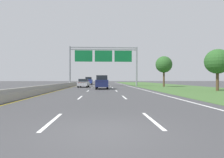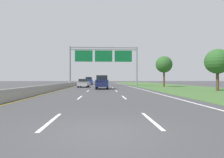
{
  "view_description": "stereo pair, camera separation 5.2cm",
  "coord_description": "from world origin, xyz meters",
  "views": [
    {
      "loc": [
        -0.03,
        -5.59,
        1.54
      ],
      "look_at": [
        1.45,
        22.64,
        1.55
      ],
      "focal_mm": 30.74,
      "sensor_mm": 36.0,
      "label": 1
    },
    {
      "loc": [
        0.03,
        -5.59,
        1.54
      ],
      "look_at": [
        1.45,
        22.64,
        1.55
      ],
      "focal_mm": 30.74,
      "sensor_mm": 36.0,
      "label": 2
    }
  ],
  "objects": [
    {
      "name": "car_silver_left_lane_sedan",
      "position": [
        -3.49,
        30.61,
        0.82
      ],
      "size": [
        1.94,
        4.45,
        1.57
      ],
      "rotation": [
        0.0,
        0.0,
        1.54
      ],
      "color": "#B2B5BA",
      "rests_on": "ground"
    },
    {
      "name": "lane_striping",
      "position": [
        0.0,
        34.54,
        0.0
      ],
      "size": [
        11.96,
        106.0,
        0.01
      ],
      "color": "white",
      "rests_on": "ground"
    },
    {
      "name": "car_navy_centre_lane_suv",
      "position": [
        -0.01,
        24.25,
        1.1
      ],
      "size": [
        2.0,
        4.74,
        2.11
      ],
      "rotation": [
        0.0,
        0.0,
        1.55
      ],
      "color": "#161E47",
      "rests_on": "ground"
    },
    {
      "name": "overhead_sign_gantry",
      "position": [
        0.3,
        36.54,
        6.21
      ],
      "size": [
        15.06,
        0.42,
        8.72
      ],
      "color": "gray",
      "rests_on": "ground"
    },
    {
      "name": "grass_verge_right",
      "position": [
        13.95,
        35.0,
        0.01
      ],
      "size": [
        14.0,
        110.0,
        0.02
      ],
      "primitive_type": "cube",
      "color": "#3D602D",
      "rests_on": "ground"
    },
    {
      "name": "ground_plane",
      "position": [
        0.0,
        35.0,
        0.0
      ],
      "size": [
        220.0,
        220.0,
        0.0
      ],
      "primitive_type": "plane",
      "color": "#3D3D3F"
    },
    {
      "name": "roadside_tree_mid",
      "position": [
        12.35,
        32.15,
        4.45
      ],
      "size": [
        3.29,
        3.29,
        6.13
      ],
      "color": "#4C3823",
      "rests_on": "ground"
    },
    {
      "name": "car_blue_left_lane_suv",
      "position": [
        -3.72,
        48.16,
        1.1
      ],
      "size": [
        1.94,
        4.72,
        2.11
      ],
      "rotation": [
        0.0,
        0.0,
        1.58
      ],
      "color": "navy",
      "rests_on": "ground"
    },
    {
      "name": "roadside_tree_near",
      "position": [
        15.01,
        18.62,
        3.83
      ],
      "size": [
        3.22,
        3.22,
        5.46
      ],
      "color": "#4C3823",
      "rests_on": "ground"
    },
    {
      "name": "pickup_truck_black",
      "position": [
        -0.19,
        57.63,
        1.07
      ],
      "size": [
        2.03,
        5.41,
        2.2
      ],
      "rotation": [
        0.0,
        0.0,
        1.57
      ],
      "color": "black",
      "rests_on": "ground"
    },
    {
      "name": "median_barrier_concrete",
      "position": [
        -6.6,
        35.0,
        0.35
      ],
      "size": [
        0.6,
        110.0,
        0.85
      ],
      "color": "#99968E",
      "rests_on": "ground"
    }
  ]
}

